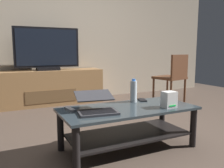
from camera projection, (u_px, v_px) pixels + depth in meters
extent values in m
plane|color=#4C3D33|center=(129.00, 138.00, 2.45)|extent=(7.68, 7.68, 0.00)
cube|color=#B2A38C|center=(66.00, 24.00, 4.30)|extent=(6.40, 0.12, 2.80)
cube|color=#2D383D|center=(128.00, 109.00, 2.16)|extent=(1.25, 0.57, 0.02)
cube|color=black|center=(128.00, 134.00, 2.19)|extent=(1.10, 0.50, 0.02)
cylinder|color=black|center=(76.00, 150.00, 1.72)|extent=(0.06, 0.06, 0.37)
cylinder|color=black|center=(193.00, 128.00, 2.23)|extent=(0.06, 0.06, 0.37)
cylinder|color=black|center=(61.00, 131.00, 2.14)|extent=(0.06, 0.06, 0.37)
cylinder|color=black|center=(162.00, 116.00, 2.64)|extent=(0.06, 0.06, 0.37)
cube|color=olive|center=(49.00, 87.00, 3.99)|extent=(1.82, 0.46, 0.58)
cube|color=brown|center=(52.00, 96.00, 3.80)|extent=(0.82, 0.01, 0.20)
cube|color=black|center=(48.00, 69.00, 3.93)|extent=(0.37, 0.20, 0.05)
cube|color=black|center=(47.00, 47.00, 3.88)|extent=(1.06, 0.04, 0.66)
cube|color=black|center=(48.00, 47.00, 3.86)|extent=(0.98, 0.01, 0.59)
cube|color=#59331E|center=(169.00, 78.00, 4.08)|extent=(0.52, 0.52, 0.04)
cube|color=#59331E|center=(180.00, 67.00, 3.89)|extent=(0.42, 0.12, 0.40)
cylinder|color=#59331E|center=(167.00, 88.00, 4.37)|extent=(0.04, 0.04, 0.42)
cylinder|color=#59331E|center=(153.00, 90.00, 4.14)|extent=(0.04, 0.04, 0.42)
cylinder|color=#59331E|center=(185.00, 91.00, 4.08)|extent=(0.04, 0.04, 0.42)
cylinder|color=#59331E|center=(171.00, 94.00, 3.85)|extent=(0.04, 0.04, 0.42)
cube|color=#333338|center=(98.00, 112.00, 1.96)|extent=(0.35, 0.27, 0.02)
cube|color=black|center=(98.00, 111.00, 1.96)|extent=(0.31, 0.21, 0.00)
cube|color=#333338|center=(94.00, 95.00, 2.07)|extent=(0.35, 0.26, 0.06)
cube|color=teal|center=(94.00, 96.00, 2.07)|extent=(0.32, 0.23, 0.05)
cube|color=white|center=(169.00, 99.00, 2.15)|extent=(0.12, 0.10, 0.15)
cube|color=#19D84C|center=(173.00, 106.00, 2.11)|extent=(0.07, 0.00, 0.01)
cylinder|color=silver|center=(134.00, 91.00, 2.38)|extent=(0.07, 0.07, 0.22)
cylinder|color=blue|center=(134.00, 80.00, 2.37)|extent=(0.04, 0.04, 0.02)
cube|color=black|center=(142.00, 100.00, 2.47)|extent=(0.11, 0.16, 0.01)
cube|color=#99999E|center=(70.00, 109.00, 2.06)|extent=(0.06, 0.16, 0.02)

